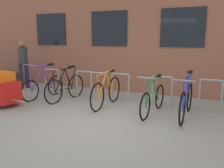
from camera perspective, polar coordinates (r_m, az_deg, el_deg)
ground_plane at (r=5.36m, az=-3.56°, el=-9.14°), size 42.00×42.00×0.00m
storefront_building at (r=11.29m, az=12.65°, el=15.47°), size 28.00×6.75×5.57m
bike_rack at (r=6.79m, az=6.63°, el=-0.53°), size 6.56×0.05×0.83m
bicycle_green at (r=6.02m, az=9.51°, el=-3.42°), size 0.44×1.71×0.98m
bicycle_blue at (r=5.90m, az=16.89°, el=-3.68°), size 0.44×1.83×1.06m
bicycle_purple at (r=7.73m, az=-15.63°, el=-0.41°), size 0.44×1.64×1.08m
bicycle_orange at (r=6.58m, az=-1.29°, el=-1.74°), size 0.44×1.78×1.00m
bicycle_black at (r=7.31m, az=-10.78°, el=-0.74°), size 0.44×1.66×1.01m
bike_trailer at (r=7.22m, az=-24.34°, el=-0.94°), size 1.48×0.76×0.93m
wooden_bench at (r=10.72m, az=-23.31°, el=2.03°), size 1.42×0.40×0.48m
person_browsing at (r=9.32m, az=-19.97°, el=4.99°), size 0.32×0.33×1.69m
backpack at (r=9.68m, az=-23.92°, el=0.35°), size 0.34×0.30×0.44m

